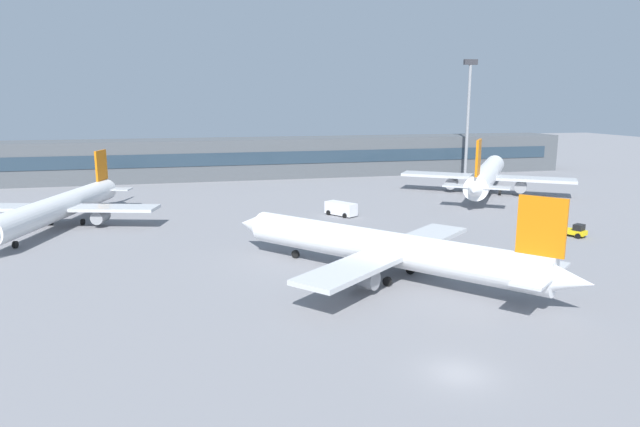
# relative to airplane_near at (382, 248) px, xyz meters

# --- Properties ---
(ground_plane) EXTENTS (400.00, 400.00, 0.00)m
(ground_plane) POSITION_rel_airplane_near_xyz_m (-2.23, 18.75, -3.01)
(ground_plane) COLOR gray
(terminal_building) EXTENTS (151.33, 12.13, 9.00)m
(terminal_building) POSITION_rel_airplane_near_xyz_m (-2.23, 79.30, 1.49)
(terminal_building) COLOR #4C5156
(terminal_building) RESTS_ON ground_plane
(airplane_near) EXTENTS (28.42, 32.50, 9.87)m
(airplane_near) POSITION_rel_airplane_near_xyz_m (0.00, 0.00, 0.00)
(airplane_near) COLOR white
(airplane_near) RESTS_ON ground_plane
(airplane_mid) EXTENTS (27.25, 38.32, 9.66)m
(airplane_mid) POSITION_rel_airplane_near_xyz_m (-36.67, 31.77, -0.06)
(airplane_mid) COLOR white
(airplane_mid) RESTS_ON ground_plane
(airplane_far) EXTENTS (30.48, 39.93, 11.47)m
(airplane_far) POSITION_rel_airplane_near_xyz_m (37.98, 45.86, 0.49)
(airplane_far) COLOR white
(airplane_far) RESTS_ON ground_plane
(baggage_tug_yellow) EXTENTS (3.05, 3.88, 1.75)m
(baggage_tug_yellow) POSITION_rel_airplane_near_xyz_m (30.62, 10.30, -2.21)
(baggage_tug_yellow) COLOR yellow
(baggage_tug_yellow) RESTS_ON ground_plane
(service_van_white) EXTENTS (4.51, 5.45, 2.08)m
(service_van_white) POSITION_rel_airplane_near_xyz_m (4.37, 30.90, -1.90)
(service_van_white) COLOR white
(service_van_white) RESTS_ON ground_plane
(floodlight_tower_west) EXTENTS (3.20, 0.80, 26.80)m
(floodlight_tower_west) POSITION_rel_airplane_near_xyz_m (45.16, 68.03, 12.43)
(floodlight_tower_west) COLOR gray
(floodlight_tower_west) RESTS_ON ground_plane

